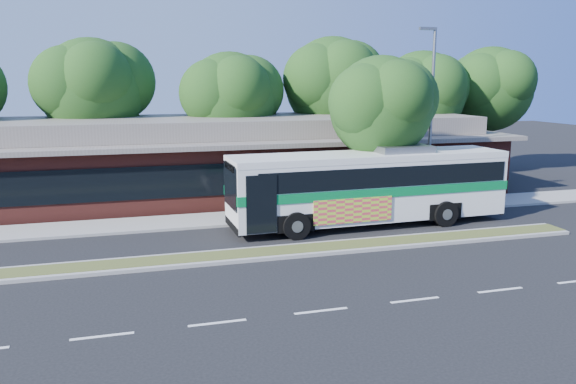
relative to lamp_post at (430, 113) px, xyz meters
name	(u,v)px	position (x,y,z in m)	size (l,w,h in m)	color
ground	(277,259)	(-9.56, -6.00, -4.90)	(120.00, 120.00, 0.00)	black
median_strip	(273,252)	(-9.56, -5.40, -4.83)	(26.00, 1.10, 0.15)	#3F4A1F
sidewalk	(243,218)	(-9.56, 0.40, -4.84)	(44.00, 2.60, 0.12)	gray
plaza_building	(220,157)	(-9.56, 6.99, -2.77)	(33.20, 11.20, 4.45)	maroon
lamp_post	(430,113)	(0.00, 0.00, 0.00)	(0.93, 0.18, 9.07)	slate
tree_bg_b	(100,87)	(-16.13, 10.14, 1.24)	(6.69, 6.00, 9.00)	black
tree_bg_c	(236,96)	(-8.16, 9.13, 0.69)	(6.24, 5.60, 8.26)	black
tree_bg_d	(338,82)	(-1.12, 10.15, 1.52)	(6.91, 6.20, 9.37)	black
tree_bg_e	(426,92)	(4.85, 9.14, 0.84)	(6.47, 5.80, 8.50)	black
tree_bg_f	(494,87)	(10.87, 10.14, 1.16)	(6.69, 6.00, 8.92)	black
transit_bus	(370,182)	(-4.17, -2.20, -2.89)	(12.95, 3.32, 3.61)	silver
sidewalk_tree	(387,105)	(-2.70, -0.58, 0.47)	(5.44, 4.88, 7.71)	black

